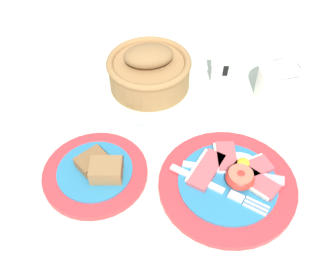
{
  "coord_description": "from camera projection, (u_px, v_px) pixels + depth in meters",
  "views": [
    {
      "loc": [
        0.01,
        -0.4,
        0.59
      ],
      "look_at": [
        -0.07,
        0.12,
        0.02
      ],
      "focal_mm": 42.0,
      "sensor_mm": 36.0,
      "label": 1
    }
  ],
  "objects": [
    {
      "name": "bread_basket",
      "position": [
        149.0,
        70.0,
        0.87
      ],
      "size": [
        0.19,
        0.19,
        0.1
      ],
      "color": "olive",
      "rests_on": "ground_plane"
    },
    {
      "name": "sugar_cup",
      "position": [
        280.0,
        81.0,
        0.85
      ],
      "size": [
        0.1,
        0.1,
        0.07
      ],
      "color": "white",
      "rests_on": "ground_plane"
    },
    {
      "name": "number_card",
      "position": [
        225.0,
        68.0,
        0.89
      ],
      "size": [
        0.06,
        0.05,
        0.07
      ],
      "rotation": [
        0.0,
        0.0,
        0.11
      ],
      "color": "white",
      "rests_on": "ground_plane"
    },
    {
      "name": "ground_plane",
      "position": [
        195.0,
        193.0,
        0.71
      ],
      "size": [
        3.0,
        3.0,
        0.0
      ],
      "primitive_type": "plane",
      "color": "#B7CCB7"
    },
    {
      "name": "bread_plate",
      "position": [
        96.0,
        172.0,
        0.72
      ],
      "size": [
        0.19,
        0.19,
        0.05
      ],
      "color": "red",
      "rests_on": "ground_plane"
    },
    {
      "name": "breakfast_plate",
      "position": [
        229.0,
        182.0,
        0.71
      ],
      "size": [
        0.25,
        0.25,
        0.04
      ],
      "color": "red",
      "rests_on": "ground_plane"
    },
    {
      "name": "teaspoon_by_saucer",
      "position": [
        143.0,
        123.0,
        0.82
      ],
      "size": [
        0.18,
        0.1,
        0.01
      ],
      "rotation": [
        0.0,
        0.0,
        2.69
      ],
      "color": "silver",
      "rests_on": "ground_plane"
    }
  ]
}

